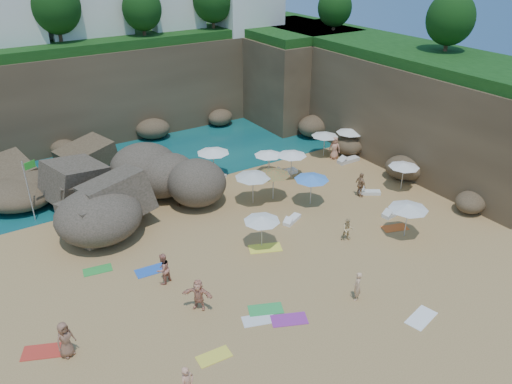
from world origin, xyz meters
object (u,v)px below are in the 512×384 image
lounger_0 (285,172)px  person_stand_3 (361,185)px  parasol_0 (253,175)px  person_stand_6 (357,286)px  person_stand_5 (180,192)px  parasol_1 (213,151)px  person_stand_2 (138,172)px  person_stand_4 (335,148)px  person_stand_1 (163,269)px  flag_pole (29,183)px  parasol_2 (270,153)px  rock_outcrop (140,206)px

lounger_0 → person_stand_3: size_ratio=1.07×
parasol_0 → person_stand_6: parasol_0 is taller
person_stand_5 → parasol_1: bearing=11.5°
person_stand_3 → person_stand_2: bearing=55.6°
parasol_1 → person_stand_4: bearing=-13.2°
parasol_1 → person_stand_4: parasol_1 is taller
parasol_1 → person_stand_1: bearing=-129.9°
parasol_1 → person_stand_1: parasol_1 is taller
parasol_1 → person_stand_5: bearing=-145.9°
flag_pole → parasol_2: flag_pole is taller
parasol_0 → person_stand_4: 10.43m
person_stand_3 → parasol_2: bearing=32.8°
person_stand_1 → person_stand_3: bearing=163.1°
rock_outcrop → person_stand_2: size_ratio=5.29×
rock_outcrop → parasol_2: (10.57, -0.44, 1.72)m
rock_outcrop → parasol_0: 8.17m
rock_outcrop → person_stand_4: 16.86m
flag_pole → lounger_0: (17.94, -3.13, -2.56)m
parasol_0 → lounger_0: parasol_0 is taller
parasol_0 → person_stand_5: 5.18m
parasol_1 → lounger_0: parasol_1 is taller
lounger_0 → person_stand_2: (-10.16, 4.92, 0.64)m
flag_pole → parasol_0: 14.47m
person_stand_5 → person_stand_6: size_ratio=1.18×
person_stand_3 → person_stand_6: person_stand_3 is taller
lounger_0 → person_stand_6: bearing=-109.5°
parasol_1 → person_stand_6: size_ratio=1.54×
person_stand_1 → person_stand_3: person_stand_3 is taller
person_stand_3 → person_stand_4: 6.88m
parasol_1 → person_stand_5: size_ratio=1.31×
person_stand_6 → person_stand_4: bearing=-174.3°
person_stand_3 → rock_outcrop: bearing=69.2°
lounger_0 → person_stand_6: (-5.75, -14.28, 0.66)m
rock_outcrop → person_stand_2: rock_outcrop is taller
parasol_0 → person_stand_3: bearing=-25.3°
person_stand_6 → parasol_2: bearing=-154.9°
lounger_0 → parasol_1: bearing=153.6°
rock_outcrop → person_stand_5: (2.52, -1.33, 0.96)m
parasol_1 → person_stand_4: 10.51m
person_stand_2 → flag_pole: bearing=18.2°
parasol_2 → lounger_0: 2.01m
flag_pole → parasol_0: (13.27, -5.74, -0.53)m
rock_outcrop → person_stand_6: 16.58m
parasol_1 → person_stand_1: size_ratio=1.38×
parasol_0 → parasol_1: 5.31m
flag_pole → person_stand_3: bearing=-24.1°
flag_pole → person_stand_6: bearing=-55.0°
flag_pole → lounger_0: 18.39m
parasol_2 → person_stand_2: bearing=155.8°
person_stand_4 → parasol_0: bearing=-111.3°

